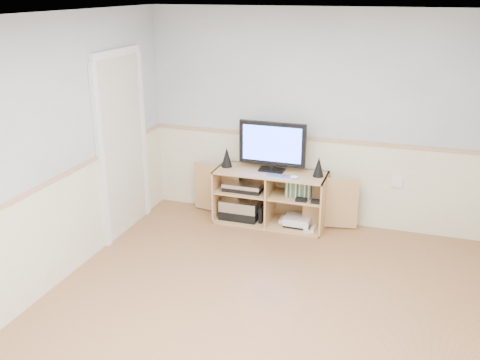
% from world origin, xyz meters
% --- Properties ---
extents(room, '(4.04, 4.54, 2.54)m').
position_xyz_m(room, '(-0.06, 0.12, 1.22)').
color(room, tan).
rests_on(room, ground).
extents(media_cabinet, '(2.06, 0.49, 0.65)m').
position_xyz_m(media_cabinet, '(-0.42, 2.03, 0.33)').
color(media_cabinet, tan).
rests_on(media_cabinet, floor).
extents(monitor, '(0.79, 0.18, 0.59)m').
position_xyz_m(monitor, '(-0.42, 2.02, 0.97)').
color(monitor, black).
rests_on(monitor, media_cabinet).
extents(speaker_left, '(0.13, 0.13, 0.24)m').
position_xyz_m(speaker_left, '(-0.98, 1.99, 0.77)').
color(speaker_left, black).
rests_on(speaker_left, media_cabinet).
extents(speaker_right, '(0.13, 0.13, 0.23)m').
position_xyz_m(speaker_right, '(0.13, 1.99, 0.77)').
color(speaker_right, black).
rests_on(speaker_right, media_cabinet).
extents(keyboard, '(0.31, 0.14, 0.01)m').
position_xyz_m(keyboard, '(-0.28, 1.83, 0.66)').
color(keyboard, silver).
rests_on(keyboard, media_cabinet).
extents(mouse, '(0.11, 0.08, 0.04)m').
position_xyz_m(mouse, '(-0.11, 1.83, 0.67)').
color(mouse, white).
rests_on(mouse, media_cabinet).
extents(av_components, '(0.53, 0.34, 0.47)m').
position_xyz_m(av_components, '(-0.78, 1.97, 0.22)').
color(av_components, black).
rests_on(av_components, media_cabinet).
extents(game_consoles, '(0.45, 0.30, 0.11)m').
position_xyz_m(game_consoles, '(-0.09, 1.96, 0.07)').
color(game_consoles, white).
rests_on(game_consoles, media_cabinet).
extents(game_cases, '(0.30, 0.14, 0.19)m').
position_xyz_m(game_cases, '(-0.08, 1.95, 0.48)').
color(game_cases, '#3F8C3F').
rests_on(game_cases, media_cabinet).
extents(wall_outlet, '(0.12, 0.03, 0.12)m').
position_xyz_m(wall_outlet, '(1.00, 2.23, 0.60)').
color(wall_outlet, white).
rests_on(wall_outlet, wall_back).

